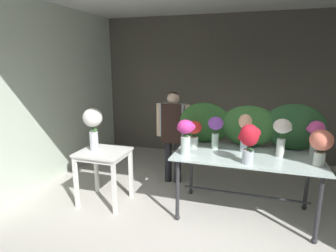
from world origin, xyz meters
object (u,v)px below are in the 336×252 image
(vase_peach_stock, at_px, (245,130))
(florist, at_px, (173,128))
(display_table_glass, at_px, (246,163))
(vase_magenta_dahlias, at_px, (186,134))
(vase_ivory_peonies, at_px, (282,132))
(vase_violet_carnations, at_px, (216,128))
(vase_scarlet_tulips, at_px, (194,131))
(vase_coral_snapdragons, at_px, (321,144))
(vase_white_roses_tall, at_px, (93,123))
(vase_fuchsia_freesia, at_px, (316,134))
(vase_crimson_roses, at_px, (249,140))
(side_table_white, at_px, (103,159))

(vase_peach_stock, bearing_deg, florist, 151.70)
(display_table_glass, xyz_separation_m, florist, (-1.22, 0.73, 0.22))
(vase_magenta_dahlias, bearing_deg, vase_ivory_peonies, 12.86)
(vase_ivory_peonies, bearing_deg, vase_violet_carnations, 175.08)
(vase_violet_carnations, bearing_deg, vase_scarlet_tulips, 176.10)
(vase_violet_carnations, bearing_deg, florist, 141.35)
(vase_coral_snapdragons, distance_m, vase_white_roses_tall, 2.91)
(vase_coral_snapdragons, bearing_deg, vase_fuchsia_freesia, 89.12)
(florist, height_order, vase_crimson_roses, florist)
(vase_ivory_peonies, bearing_deg, florist, 156.48)
(side_table_white, relative_size, vase_fuchsia_freesia, 1.75)
(display_table_glass, xyz_separation_m, vase_magenta_dahlias, (-0.76, -0.24, 0.40))
(display_table_glass, height_order, vase_white_roses_tall, vase_white_roses_tall)
(vase_ivory_peonies, distance_m, vase_violet_carnations, 0.83)
(vase_coral_snapdragons, bearing_deg, vase_magenta_dahlias, -177.39)
(vase_peach_stock, relative_size, vase_coral_snapdragons, 1.19)
(florist, relative_size, vase_white_roses_tall, 2.55)
(vase_violet_carnations, xyz_separation_m, vase_white_roses_tall, (-1.68, -0.35, 0.03))
(vase_peach_stock, xyz_separation_m, vase_coral_snapdragons, (0.86, -0.27, -0.04))
(vase_coral_snapdragons, height_order, vase_violet_carnations, vase_violet_carnations)
(vase_peach_stock, relative_size, vase_magenta_dahlias, 1.11)
(display_table_glass, relative_size, vase_magenta_dahlias, 4.02)
(display_table_glass, height_order, vase_violet_carnations, vase_violet_carnations)
(vase_fuchsia_freesia, height_order, vase_ivory_peonies, vase_ivory_peonies)
(vase_ivory_peonies, distance_m, vase_crimson_roses, 0.53)
(vase_scarlet_tulips, relative_size, vase_peach_stock, 0.72)
(florist, relative_size, vase_scarlet_tulips, 4.24)
(florist, bearing_deg, vase_peach_stock, -28.30)
(vase_fuchsia_freesia, bearing_deg, vase_violet_carnations, -174.90)
(vase_violet_carnations, height_order, vase_crimson_roses, vase_crimson_roses)
(vase_scarlet_tulips, bearing_deg, vase_magenta_dahlias, -94.54)
(vase_violet_carnations, relative_size, vase_crimson_roses, 0.95)
(side_table_white, relative_size, vase_ivory_peonies, 1.62)
(vase_fuchsia_freesia, distance_m, vase_ivory_peonies, 0.45)
(florist, relative_size, vase_magenta_dahlias, 3.40)
(vase_white_roses_tall, bearing_deg, display_table_glass, 6.97)
(vase_fuchsia_freesia, distance_m, vase_peach_stock, 0.87)
(vase_violet_carnations, xyz_separation_m, vase_crimson_roses, (0.45, -0.44, -0.01))
(florist, bearing_deg, side_table_white, -127.06)
(vase_fuchsia_freesia, distance_m, vase_violet_carnations, 1.25)
(florist, height_order, vase_coral_snapdragons, florist)
(florist, bearing_deg, vase_crimson_roses, -40.88)
(vase_scarlet_tulips, distance_m, vase_crimson_roses, 0.89)
(vase_fuchsia_freesia, height_order, vase_peach_stock, vase_peach_stock)
(florist, height_order, vase_ivory_peonies, florist)
(vase_fuchsia_freesia, xyz_separation_m, vase_white_roses_tall, (-2.92, -0.47, 0.05))
(florist, relative_size, vase_peach_stock, 3.06)
(vase_scarlet_tulips, bearing_deg, display_table_glass, -9.20)
(vase_white_roses_tall, bearing_deg, vase_magenta_dahlias, 0.78)
(vase_fuchsia_freesia, bearing_deg, vase_peach_stock, -172.89)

